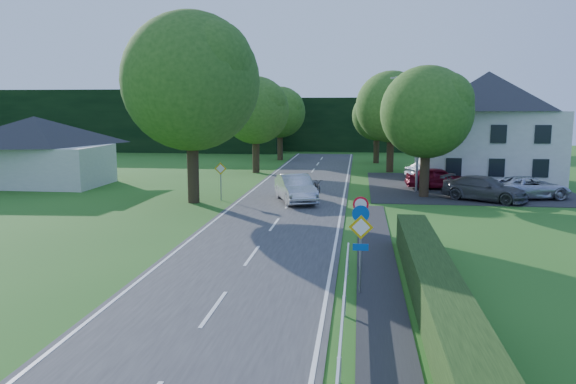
# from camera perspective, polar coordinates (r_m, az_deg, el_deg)

# --- Properties ---
(road) EXTENTS (7.00, 80.00, 0.04)m
(road) POSITION_cam_1_polar(r_m,az_deg,el_deg) (30.42, -0.83, -2.56)
(road) COLOR #323234
(road) RESTS_ON ground
(parking_pad) EXTENTS (14.00, 16.00, 0.04)m
(parking_pad) POSITION_cam_1_polar(r_m,az_deg,el_deg) (43.65, 17.46, 0.50)
(parking_pad) COLOR #252427
(parking_pad) RESTS_ON ground
(line_edge_left) EXTENTS (0.12, 80.00, 0.01)m
(line_edge_left) POSITION_cam_1_polar(r_m,az_deg,el_deg) (31.03, -6.79, -2.35)
(line_edge_left) COLOR white
(line_edge_left) RESTS_ON road
(line_edge_right) EXTENTS (0.12, 80.00, 0.01)m
(line_edge_right) POSITION_cam_1_polar(r_m,az_deg,el_deg) (30.14, 5.30, -2.66)
(line_edge_right) COLOR white
(line_edge_right) RESTS_ON road
(line_centre) EXTENTS (0.12, 80.00, 0.01)m
(line_centre) POSITION_cam_1_polar(r_m,az_deg,el_deg) (30.41, -0.83, -2.52)
(line_centre) COLOR white
(line_centre) RESTS_ON road
(tree_main) EXTENTS (9.40, 9.40, 11.64)m
(tree_main) POSITION_cam_1_polar(r_m,az_deg,el_deg) (35.04, -9.78, 8.36)
(tree_main) COLOR #274F17
(tree_main) RESTS_ON ground
(tree_left_far) EXTENTS (7.00, 7.00, 8.58)m
(tree_left_far) POSITION_cam_1_polar(r_m,az_deg,el_deg) (50.40, -3.31, 6.83)
(tree_left_far) COLOR #274F17
(tree_left_far) RESTS_ON ground
(tree_right_far) EXTENTS (7.40, 7.40, 9.09)m
(tree_right_far) POSITION_cam_1_polar(r_m,az_deg,el_deg) (51.62, 10.42, 7.03)
(tree_right_far) COLOR #274F17
(tree_right_far) RESTS_ON ground
(tree_left_back) EXTENTS (6.60, 6.60, 8.07)m
(tree_left_back) POSITION_cam_1_polar(r_m,az_deg,el_deg) (62.17, -0.82, 6.98)
(tree_left_back) COLOR #274F17
(tree_left_back) RESTS_ON ground
(tree_right_back) EXTENTS (6.20, 6.20, 7.56)m
(tree_right_back) POSITION_cam_1_polar(r_m,az_deg,el_deg) (59.60, 9.02, 6.55)
(tree_right_back) COLOR #274F17
(tree_right_back) RESTS_ON ground
(tree_right_mid) EXTENTS (7.00, 7.00, 8.58)m
(tree_right_mid) POSITION_cam_1_polar(r_m,az_deg,el_deg) (37.81, 13.84, 5.94)
(tree_right_mid) COLOR #274F17
(tree_right_mid) RESTS_ON ground
(treeline_left) EXTENTS (44.00, 6.00, 8.00)m
(treeline_left) POSITION_cam_1_polar(r_m,az_deg,el_deg) (78.46, -17.13, 6.94)
(treeline_left) COLOR black
(treeline_left) RESTS_ON ground
(treeline_right) EXTENTS (30.00, 5.00, 7.00)m
(treeline_right) POSITION_cam_1_polar(r_m,az_deg,el_deg) (75.66, 10.18, 6.76)
(treeline_right) COLOR black
(treeline_right) RESTS_ON ground
(bungalow_left) EXTENTS (11.00, 6.50, 5.20)m
(bungalow_left) POSITION_cam_1_polar(r_m,az_deg,el_deg) (46.46, -24.24, 3.95)
(bungalow_left) COLOR #B1B2AE
(bungalow_left) RESTS_ON ground
(house_white) EXTENTS (10.60, 8.40, 8.60)m
(house_white) POSITION_cam_1_polar(r_m,az_deg,el_deg) (46.60, 19.50, 6.32)
(house_white) COLOR silver
(house_white) RESTS_ON ground
(streetlight) EXTENTS (2.03, 0.18, 8.00)m
(streetlight) POSITION_cam_1_polar(r_m,az_deg,el_deg) (39.75, 12.89, 6.35)
(streetlight) COLOR gray
(streetlight) RESTS_ON ground
(sign_priority_right) EXTENTS (0.78, 0.09, 2.59)m
(sign_priority_right) POSITION_cam_1_polar(r_m,az_deg,el_deg) (18.01, 7.40, -4.81)
(sign_priority_right) COLOR gray
(sign_priority_right) RESTS_ON ground
(sign_roundabout) EXTENTS (0.64, 0.08, 2.37)m
(sign_roundabout) POSITION_cam_1_polar(r_m,az_deg,el_deg) (20.96, 7.38, -3.22)
(sign_roundabout) COLOR gray
(sign_roundabout) RESTS_ON ground
(sign_speed_limit) EXTENTS (0.64, 0.11, 2.37)m
(sign_speed_limit) POSITION_cam_1_polar(r_m,az_deg,el_deg) (22.90, 7.38, -1.96)
(sign_speed_limit) COLOR gray
(sign_speed_limit) RESTS_ON ground
(sign_priority_left) EXTENTS (0.78, 0.09, 2.44)m
(sign_priority_left) POSITION_cam_1_polar(r_m,az_deg,el_deg) (35.84, -6.86, 1.86)
(sign_priority_left) COLOR gray
(sign_priority_left) RESTS_ON ground
(moving_car) EXTENTS (3.34, 5.47, 1.70)m
(moving_car) POSITION_cam_1_polar(r_m,az_deg,el_deg) (34.97, 0.76, 0.38)
(moving_car) COLOR #B4B4B9
(moving_car) RESTS_ON road
(motorcycle) EXTENTS (1.12, 1.79, 0.89)m
(motorcycle) POSITION_cam_1_polar(r_m,az_deg,el_deg) (39.11, 2.94, 0.66)
(motorcycle) COLOR black
(motorcycle) RESTS_ON road
(parked_car_red) EXTENTS (4.73, 2.23, 1.56)m
(parked_car_red) POSITION_cam_1_polar(r_m,az_deg,el_deg) (41.87, 14.99, 1.38)
(parked_car_red) COLOR maroon
(parked_car_red) RESTS_ON parking_pad
(parked_car_silver_a) EXTENTS (4.64, 3.36, 1.46)m
(parked_car_silver_a) POSITION_cam_1_polar(r_m,az_deg,el_deg) (46.70, 14.52, 2.07)
(parked_car_silver_a) COLOR silver
(parked_car_silver_a) RESTS_ON parking_pad
(parked_car_grey) EXTENTS (5.61, 4.55, 1.53)m
(parked_car_grey) POSITION_cam_1_polar(r_m,az_deg,el_deg) (37.57, 19.34, 0.33)
(parked_car_grey) COLOR #47464B
(parked_car_grey) RESTS_ON parking_pad
(parked_car_silver_b) EXTENTS (5.63, 3.60, 1.44)m
(parked_car_silver_b) POSITION_cam_1_polar(r_m,az_deg,el_deg) (39.44, 23.28, 0.43)
(parked_car_silver_b) COLOR silver
(parked_car_silver_b) RESTS_ON parking_pad
(parasol) EXTENTS (2.60, 2.64, 2.17)m
(parasol) POSITION_cam_1_polar(r_m,az_deg,el_deg) (44.99, 15.11, 2.26)
(parasol) COLOR #BD300F
(parasol) RESTS_ON parking_pad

